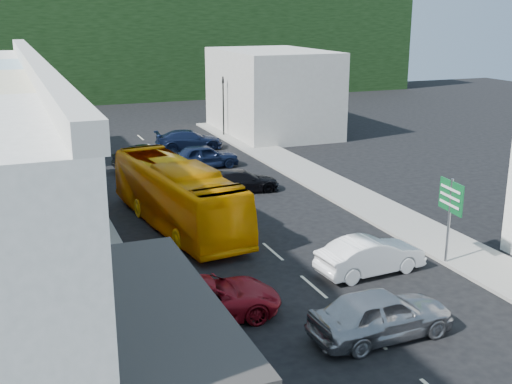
% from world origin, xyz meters
% --- Properties ---
extents(ground, '(120.00, 120.00, 0.00)m').
position_xyz_m(ground, '(0.00, 0.00, 0.00)').
color(ground, black).
rests_on(ground, ground).
extents(sidewalk_left, '(3.00, 52.00, 0.15)m').
position_xyz_m(sidewalk_left, '(-7.50, 10.00, 0.07)').
color(sidewalk_left, gray).
rests_on(sidewalk_left, ground).
extents(sidewalk_right, '(3.00, 52.00, 0.15)m').
position_xyz_m(sidewalk_right, '(7.50, 10.00, 0.07)').
color(sidewalk_right, gray).
rests_on(sidewalk_right, ground).
extents(distant_block_right, '(8.00, 12.00, 7.00)m').
position_xyz_m(distant_block_right, '(11.00, 30.00, 3.50)').
color(distant_block_right, '#B7B2A8').
rests_on(distant_block_right, ground).
extents(hillside, '(80.00, 26.00, 14.00)m').
position_xyz_m(hillside, '(-1.45, 65.09, 6.73)').
color(hillside, black).
rests_on(hillside, ground).
extents(bus, '(3.94, 11.82, 3.10)m').
position_xyz_m(bus, '(-2.97, 8.93, 1.55)').
color(bus, '#F69900').
rests_on(bus, ground).
extents(car_silver, '(4.47, 1.99, 1.40)m').
position_xyz_m(car_silver, '(0.24, -4.33, 0.70)').
color(car_silver, '#A0A0A4').
rests_on(car_silver, ground).
extents(car_white, '(4.53, 2.16, 1.40)m').
position_xyz_m(car_white, '(2.72, 0.37, 0.70)').
color(car_white, white).
rests_on(car_white, ground).
extents(car_red, '(4.78, 2.38, 1.40)m').
position_xyz_m(car_red, '(-4.55, -0.91, 0.70)').
color(car_red, maroon).
rests_on(car_red, ground).
extents(car_black_near, '(4.66, 2.27, 1.40)m').
position_xyz_m(car_black_near, '(2.09, 13.55, 0.70)').
color(car_black_near, black).
rests_on(car_black_near, ground).
extents(car_navy_mid, '(4.45, 1.92, 1.40)m').
position_xyz_m(car_navy_mid, '(1.79, 19.93, 0.70)').
color(car_navy_mid, black).
rests_on(car_navy_mid, ground).
extents(car_black_far, '(4.60, 2.35, 1.40)m').
position_xyz_m(car_black_far, '(-1.65, 20.77, 0.70)').
color(car_black_far, black).
rests_on(car_black_far, ground).
extents(car_navy_far, '(4.66, 2.28, 1.40)m').
position_xyz_m(car_navy_far, '(2.48, 25.99, 0.70)').
color(car_navy_far, black).
rests_on(car_navy_far, ground).
extents(pedestrian_left, '(0.52, 0.67, 1.70)m').
position_xyz_m(pedestrian_left, '(-8.19, 1.79, 1.00)').
color(pedestrian_left, black).
rests_on(pedestrian_left, sidewalk_left).
extents(direction_sign, '(0.52, 1.71, 3.71)m').
position_xyz_m(direction_sign, '(6.12, -0.06, 1.86)').
color(direction_sign, '#0C5626').
rests_on(direction_sign, ground).
extents(traffic_signal, '(0.82, 1.16, 4.97)m').
position_xyz_m(traffic_signal, '(6.59, 29.89, 2.48)').
color(traffic_signal, black).
rests_on(traffic_signal, ground).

